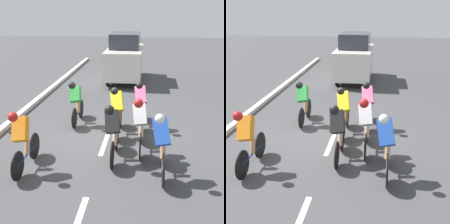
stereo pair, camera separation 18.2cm
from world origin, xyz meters
The scene contains 13 objects.
ground_plane centered at (0.00, 0.00, 0.00)m, with size 60.00×60.00×0.00m, color #424244.
lane_stripe_near centered at (0.00, 3.88, 0.00)m, with size 0.12×1.40×0.01m, color white.
lane_stripe_mid centered at (0.00, 0.68, 0.00)m, with size 0.12×1.40×0.01m, color white.
lane_stripe_far centered at (0.00, -2.52, 0.00)m, with size 0.12×1.40×0.01m, color white.
cyclist_green centered at (1.11, -0.80, 0.76)m, with size 0.39×1.60×1.43m.
cyclist_orange centered at (1.62, 2.26, 0.78)m, with size 0.40×1.68×1.49m.
cyclist_blue centered at (-1.47, 2.15, 0.79)m, with size 0.44×1.67×1.54m.
cyclist_pink centered at (-0.93, -0.77, 0.78)m, with size 0.41×1.71×1.50m.
cyclist_yellow centered at (-0.28, -0.07, 0.78)m, with size 0.42×1.65×1.48m.
cyclist_white centered at (-0.97, 1.00, 0.80)m, with size 0.39×1.70×1.51m.
cyclist_black centered at (-0.34, 1.57, 0.79)m, with size 0.40×1.62×1.49m.
support_car centered at (0.09, -7.12, 1.15)m, with size 1.70×3.97×2.33m.
traffic_cone centered at (2.75, 0.09, 0.24)m, with size 0.36×0.36×0.49m.
Camera 2 is at (-1.33, 8.35, 3.61)m, focal length 50.00 mm.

